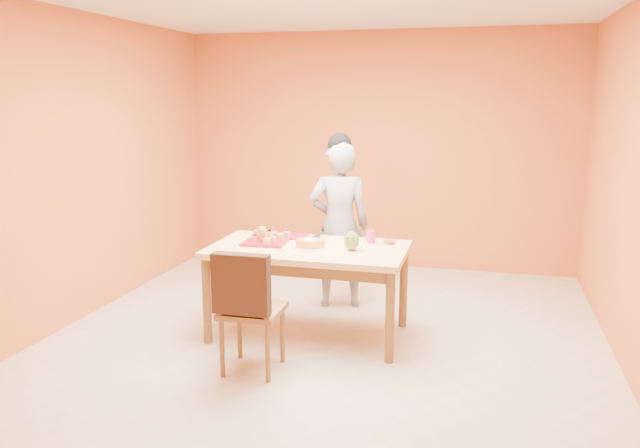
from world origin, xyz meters
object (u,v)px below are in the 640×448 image
(checker_tin, at_px, (389,242))
(egg_ornament, at_px, (352,241))
(red_dinner_plate, at_px, (294,236))
(magenta_glass, at_px, (371,237))
(dining_chair, at_px, (251,308))
(pastry_platter, at_px, (266,242))
(dining_table, at_px, (308,258))
(person, at_px, (339,225))
(sponge_cake, at_px, (310,243))

(checker_tin, bearing_deg, egg_ornament, -130.42)
(red_dinner_plate, bearing_deg, magenta_glass, -3.05)
(dining_chair, height_order, red_dinner_plate, dining_chair)
(pastry_platter, xyz_separation_m, checker_tin, (1.01, 0.23, 0.00))
(dining_chair, height_order, pastry_platter, dining_chair)
(pastry_platter, relative_size, magenta_glass, 3.44)
(dining_table, height_order, egg_ornament, egg_ornament)
(person, bearing_deg, egg_ornament, 93.03)
(person, bearing_deg, checker_tin, 119.52)
(pastry_platter, distance_m, red_dinner_plate, 0.32)
(dining_chair, xyz_separation_m, checker_tin, (0.83, 1.05, 0.29))
(person, relative_size, sponge_cake, 6.60)
(pastry_platter, distance_m, egg_ornament, 0.76)
(dining_chair, distance_m, pastry_platter, 0.89)
(red_dinner_plate, height_order, egg_ornament, egg_ornament)
(red_dinner_plate, distance_m, magenta_glass, 0.69)
(pastry_platter, bearing_deg, dining_table, -5.35)
(pastry_platter, bearing_deg, red_dinner_plate, 58.46)
(egg_ornament, relative_size, checker_tin, 1.63)
(dining_table, xyz_separation_m, sponge_cake, (0.03, -0.04, 0.13))
(dining_chair, relative_size, red_dinner_plate, 3.64)
(red_dinner_plate, distance_m, sponge_cake, 0.42)
(dining_table, bearing_deg, pastry_platter, 174.65)
(magenta_glass, xyz_separation_m, checker_tin, (0.16, -0.01, -0.04))
(dining_chair, xyz_separation_m, pastry_platter, (-0.18, 0.82, 0.29))
(sponge_cake, bearing_deg, magenta_glass, 34.85)
(dining_table, relative_size, checker_tin, 16.74)
(egg_ornament, bearing_deg, pastry_platter, 161.52)
(egg_ornament, bearing_deg, red_dinner_plate, 136.57)
(dining_table, distance_m, magenta_glass, 0.56)
(dining_table, relative_size, magenta_glass, 15.64)
(magenta_glass, bearing_deg, dining_table, -150.05)
(pastry_platter, height_order, sponge_cake, sponge_cake)
(person, distance_m, checker_tin, 0.77)
(pastry_platter, bearing_deg, sponge_cake, -10.24)
(sponge_cake, distance_m, magenta_glass, 0.54)
(red_dinner_plate, relative_size, checker_tin, 2.66)
(dining_table, height_order, sponge_cake, sponge_cake)
(dining_chair, xyz_separation_m, magenta_glass, (0.67, 1.06, 0.33))
(person, relative_size, magenta_glass, 15.29)
(sponge_cake, height_order, checker_tin, sponge_cake)
(magenta_glass, bearing_deg, sponge_cake, -145.15)
(dining_table, distance_m, checker_tin, 0.69)
(pastry_platter, bearing_deg, person, 59.26)
(dining_chair, xyz_separation_m, red_dinner_plate, (-0.01, 1.09, 0.29))
(pastry_platter, height_order, red_dinner_plate, pastry_platter)
(red_dinner_plate, xyz_separation_m, egg_ornament, (0.58, -0.34, 0.07))
(pastry_platter, height_order, magenta_glass, magenta_glass)
(dining_chair, bearing_deg, sponge_cake, 71.89)
(pastry_platter, bearing_deg, egg_ornament, -5.53)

